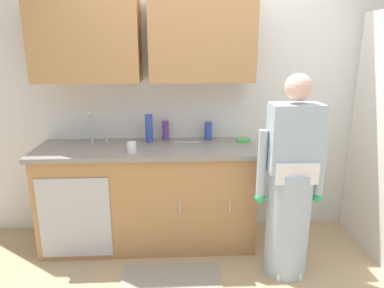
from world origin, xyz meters
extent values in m
plane|color=tan|center=(0.00, 0.00, 0.00)|extent=(9.00, 9.00, 0.00)
cube|color=silver|center=(0.00, 1.05, 1.35)|extent=(4.80, 0.10, 2.70)
cube|color=#B27F4C|center=(-1.04, 0.83, 1.85)|extent=(0.91, 0.34, 0.70)
cube|color=#B27F4C|center=(-0.05, 0.83, 1.85)|extent=(0.91, 0.34, 0.70)
cube|color=#B27F4C|center=(-0.55, 0.70, 0.45)|extent=(1.90, 0.60, 0.90)
cube|color=#B7BABF|center=(-1.15, 0.39, 0.41)|extent=(0.60, 0.01, 0.72)
cylinder|color=silver|center=(-0.27, 0.39, 0.50)|extent=(0.01, 0.01, 0.12)
cylinder|color=silver|center=(0.16, 0.39, 0.50)|extent=(0.01, 0.01, 0.12)
cube|color=gray|center=(-0.55, 0.70, 0.92)|extent=(1.96, 0.66, 0.04)
cube|color=#B7BABF|center=(-1.02, 0.70, 0.92)|extent=(0.50, 0.36, 0.03)
cylinder|color=#B7BABF|center=(-1.06, 0.85, 1.09)|extent=(0.02, 0.02, 0.30)
sphere|color=#B7BABF|center=(-1.06, 0.79, 1.23)|extent=(0.04, 0.04, 0.04)
cylinder|color=#B7BABF|center=(-0.93, 0.85, 0.99)|extent=(0.02, 0.02, 0.10)
cube|color=white|center=(0.60, 0.15, 0.03)|extent=(0.20, 0.26, 0.06)
cylinder|color=#A3B7C6|center=(0.60, 0.17, 0.44)|extent=(0.34, 0.34, 0.88)
cube|color=#A3B7C6|center=(0.60, 0.17, 1.14)|extent=(0.38, 0.22, 0.52)
sphere|color=beige|center=(0.60, 0.17, 1.52)|extent=(0.20, 0.20, 0.20)
cube|color=white|center=(0.60, 0.05, 0.90)|extent=(0.32, 0.04, 0.16)
cylinder|color=#A3B7C6|center=(0.37, 0.19, 0.93)|extent=(0.07, 0.07, 0.55)
sphere|color=#33B266|center=(0.37, 0.19, 0.65)|extent=(0.09, 0.09, 0.09)
cylinder|color=#A3B7C6|center=(0.83, 0.19, 0.93)|extent=(0.07, 0.07, 0.55)
sphere|color=#33B266|center=(0.83, 0.19, 0.65)|extent=(0.09, 0.09, 0.09)
cube|color=gray|center=(-0.34, 0.05, 0.01)|extent=(0.80, 0.50, 0.01)
cylinder|color=#334CB2|center=(0.02, 0.92, 1.03)|extent=(0.07, 0.07, 0.17)
cylinder|color=#334CB2|center=(-0.54, 0.85, 1.07)|extent=(0.07, 0.07, 0.26)
cylinder|color=#66388C|center=(-0.39, 0.93, 1.03)|extent=(0.06, 0.06, 0.18)
cylinder|color=white|center=(-0.66, 0.52, 0.99)|extent=(0.08, 0.08, 0.09)
cube|color=silver|center=(-0.18, 0.83, 0.94)|extent=(0.24, 0.05, 0.01)
cube|color=#4CBF4C|center=(0.34, 0.81, 0.96)|extent=(0.11, 0.07, 0.03)
camera|label=1|loc=(-0.29, -2.32, 1.80)|focal=32.72mm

